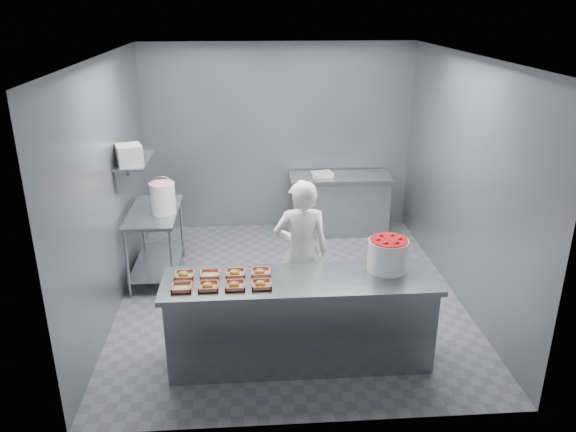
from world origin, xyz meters
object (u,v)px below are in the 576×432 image
at_px(tray_4, 184,275).
at_px(tray_7, 260,272).
at_px(tray_3, 261,284).
at_px(worker, 301,252).
at_px(tray_1, 208,286).
at_px(service_counter, 300,320).
at_px(back_counter, 339,204).
at_px(prep_table, 156,233).
at_px(tray_5, 210,274).
at_px(strawberry_tub, 388,254).
at_px(glaze_bucket, 163,197).
at_px(tray_6, 235,273).
at_px(appliance, 129,155).
at_px(tray_0, 182,287).
at_px(tray_2, 235,285).

relative_size(tray_4, tray_7, 1.00).
height_order(tray_3, worker, worker).
distance_m(tray_1, tray_7, 0.54).
bearing_deg(tray_7, service_counter, -18.04).
bearing_deg(back_counter, prep_table, -152.99).
relative_size(tray_5, strawberry_tub, 0.49).
xyz_separation_m(service_counter, tray_3, (-0.37, -0.12, 0.47)).
relative_size(tray_4, glaze_bucket, 0.40).
height_order(tray_6, glaze_bucket, glaze_bucket).
distance_m(strawberry_tub, appliance, 3.16).
bearing_deg(tray_3, tray_5, 153.16).
xyz_separation_m(tray_0, tray_1, (0.24, -0.00, 0.00)).
bearing_deg(tray_5, service_counter, -8.11).
bearing_deg(back_counter, tray_0, -120.53).
height_order(prep_table, tray_4, tray_4).
xyz_separation_m(tray_2, worker, (0.70, 0.91, -0.11)).
distance_m(tray_0, tray_3, 0.72).
distance_m(tray_0, appliance, 2.10).
distance_m(back_counter, tray_4, 3.74).
height_order(tray_0, worker, worker).
relative_size(tray_3, tray_5, 1.00).
xyz_separation_m(service_counter, tray_1, (-0.85, -0.12, 0.47)).
xyz_separation_m(tray_2, tray_5, (-0.24, 0.24, -0.00)).
height_order(tray_0, tray_1, tray_1).
relative_size(back_counter, tray_2, 8.01).
distance_m(back_counter, glaze_bucket, 2.85).
bearing_deg(back_counter, tray_3, -110.66).
xyz_separation_m(prep_table, appliance, (-0.17, -0.25, 1.09)).
relative_size(tray_3, appliance, 0.60).
height_order(tray_2, appliance, appliance).
bearing_deg(tray_6, back_counter, 64.23).
bearing_deg(tray_3, tray_0, 180.00).
bearing_deg(tray_4, prep_table, 107.00).
distance_m(tray_2, tray_3, 0.24).
distance_m(back_counter, tray_6, 3.51).
distance_m(prep_table, glaze_bucket, 0.54).
bearing_deg(back_counter, tray_2, -114.14).
height_order(tray_2, tray_3, same).
relative_size(back_counter, tray_3, 8.01).
relative_size(service_counter, glaze_bucket, 5.56).
bearing_deg(tray_0, worker, 37.69).
distance_m(service_counter, tray_0, 1.19).
bearing_deg(worker, tray_4, 27.82).
bearing_deg(tray_6, tray_3, -45.16).
bearing_deg(service_counter, tray_5, 171.89).
bearing_deg(tray_4, tray_7, 0.00).
height_order(tray_6, strawberry_tub, strawberry_tub).
distance_m(tray_4, worker, 1.35).
height_order(service_counter, glaze_bucket, glaze_bucket).
distance_m(prep_table, tray_1, 2.24).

